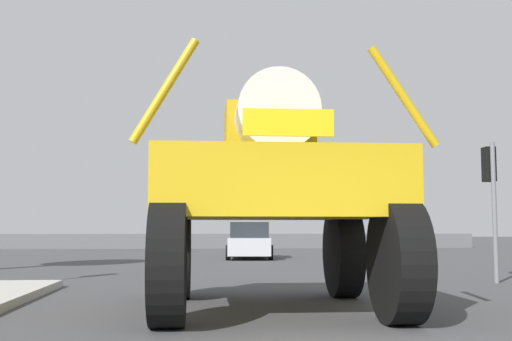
% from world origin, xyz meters
% --- Properties ---
extents(ground_plane, '(120.00, 120.00, 0.00)m').
position_xyz_m(ground_plane, '(0.00, 18.00, 0.00)').
color(ground_plane, '#424244').
extents(oversize_sprayer, '(4.20, 5.14, 3.84)m').
position_xyz_m(oversize_sprayer, '(-0.40, 4.67, 1.85)').
color(oversize_sprayer, black).
rests_on(oversize_sprayer, ground).
extents(sedan_ahead, '(2.15, 4.23, 1.52)m').
position_xyz_m(sedan_ahead, '(0.57, 21.20, 0.71)').
color(sedan_ahead, '#B7B7BF').
rests_on(sedan_ahead, ground).
extents(traffic_signal_near_right, '(0.24, 0.54, 3.35)m').
position_xyz_m(traffic_signal_near_right, '(5.43, 9.17, 2.44)').
color(traffic_signal_near_right, slate).
rests_on(traffic_signal_near_right, ground).
extents(roadside_barrier, '(31.29, 0.24, 0.90)m').
position_xyz_m(roadside_barrier, '(0.00, 33.58, 0.45)').
color(roadside_barrier, '#59595B').
rests_on(roadside_barrier, ground).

